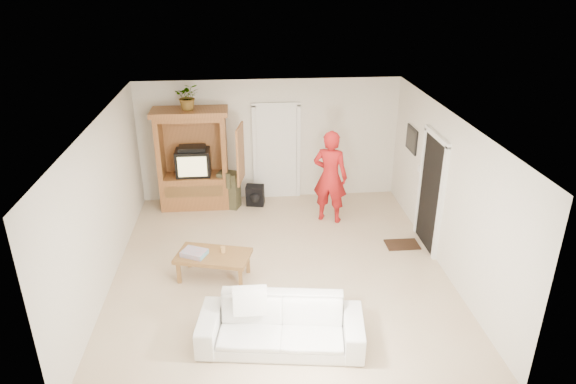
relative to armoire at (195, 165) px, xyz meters
name	(u,v)px	position (x,y,z in m)	size (l,w,h in m)	color
floor	(280,268)	(1.58, -2.66, -0.91)	(6.00, 6.00, 0.00)	tan
ceiling	(279,120)	(1.58, -2.66, 1.69)	(6.00, 6.00, 0.00)	white
wall_back	(269,140)	(1.58, 0.34, 0.39)	(5.50, 5.50, 0.00)	silver
wall_front	(300,317)	(1.58, -5.66, 0.39)	(5.50, 5.50, 0.00)	silver
wall_left	(103,205)	(-1.17, -2.66, 0.39)	(6.00, 6.00, 0.00)	silver
wall_right	(447,193)	(4.33, -2.66, 0.39)	(6.00, 6.00, 0.00)	silver
armoire	(195,165)	(0.00, 0.00, 0.00)	(1.82, 1.14, 2.10)	#9A5B2F
door_back	(277,153)	(1.73, 0.31, 0.11)	(0.85, 0.05, 2.04)	white
doorway_right	(431,194)	(4.30, -2.06, 0.11)	(0.05, 0.90, 2.04)	black
framed_picture	(412,139)	(4.31, -0.76, 0.69)	(0.03, 0.60, 0.48)	black
doormat	(402,244)	(3.88, -2.06, -0.90)	(0.60, 0.40, 0.02)	#382316
plant	(188,96)	(-0.02, -0.03, 1.45)	(0.47, 0.41, 0.53)	#4C7238
man	(330,177)	(2.69, -0.93, 0.03)	(0.68, 0.45, 1.87)	#A91617
sofa	(281,325)	(1.45, -4.55, -0.59)	(2.19, 0.86, 0.64)	silver
coffee_table	(213,257)	(0.48, -2.83, -0.53)	(1.30, 0.92, 0.44)	brown
towel	(194,253)	(0.18, -2.83, -0.43)	(0.38, 0.28, 0.08)	#E54C57
candle	(223,249)	(0.64, -2.78, -0.42)	(0.08, 0.08, 0.10)	tan
backpack_black	(255,196)	(1.23, -0.14, -0.68)	(0.37, 0.22, 0.46)	black
backpack_olive	(229,190)	(0.69, -0.14, -0.52)	(0.41, 0.30, 0.78)	#47442B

